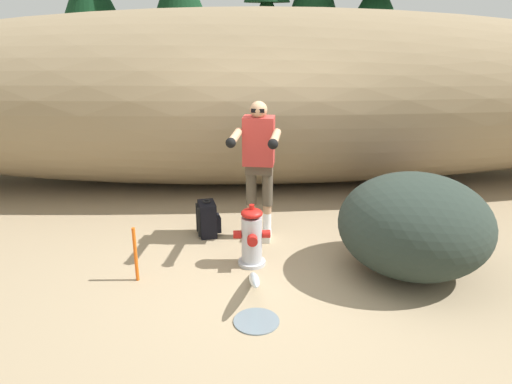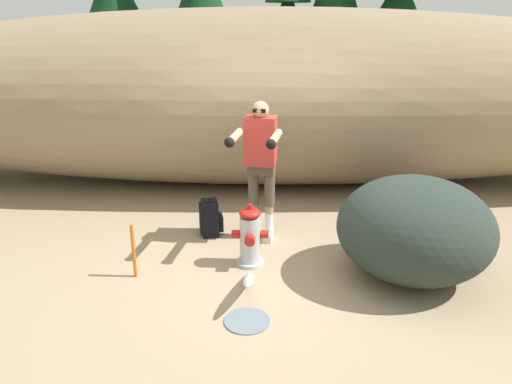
% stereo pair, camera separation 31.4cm
% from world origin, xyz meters
% --- Properties ---
extents(ground_plane, '(56.00, 56.00, 0.04)m').
position_xyz_m(ground_plane, '(0.00, 0.00, -0.02)').
color(ground_plane, '#998466').
extents(dirt_embankment, '(16.06, 3.20, 2.79)m').
position_xyz_m(dirt_embankment, '(0.00, 3.18, 1.39)').
color(dirt_embankment, '#897556').
rests_on(dirt_embankment, ground_plane).
extents(fire_hydrant, '(0.41, 0.36, 0.71)m').
position_xyz_m(fire_hydrant, '(-0.28, 0.09, 0.33)').
color(fire_hydrant, '#B2B2B7').
rests_on(fire_hydrant, ground_plane).
extents(hydrant_water_jet, '(0.42, 1.18, 0.49)m').
position_xyz_m(hydrant_water_jet, '(-0.28, -0.63, 0.14)').
color(hydrant_water_jet, silver).
rests_on(hydrant_water_jet, ground_plane).
extents(utility_worker, '(0.63, 1.02, 1.72)m').
position_xyz_m(utility_worker, '(-0.17, 0.75, 1.10)').
color(utility_worker, beige).
rests_on(utility_worker, ground_plane).
extents(spare_backpack, '(0.33, 0.33, 0.47)m').
position_xyz_m(spare_backpack, '(-0.80, 0.90, 0.22)').
color(spare_backpack, black).
rests_on(spare_backpack, ground_plane).
extents(boulder_large, '(1.92, 1.88, 1.09)m').
position_xyz_m(boulder_large, '(1.44, -0.15, 0.55)').
color(boulder_large, '#26312A').
rests_on(boulder_large, ground_plane).
extents(boulder_mid, '(1.34, 1.44, 0.69)m').
position_xyz_m(boulder_mid, '(1.82, 1.05, 0.34)').
color(boulder_mid, '#2D2531').
rests_on(boulder_mid, ground_plane).
extents(pine_tree_center, '(2.13, 2.13, 5.11)m').
position_xyz_m(pine_tree_center, '(0.58, 10.74, 2.75)').
color(pine_tree_center, '#47331E').
rests_on(pine_tree_center, ground_plane).
extents(pine_tree_far_right, '(2.81, 2.81, 5.63)m').
position_xyz_m(pine_tree_far_right, '(3.71, 10.12, 3.05)').
color(pine_tree_far_right, '#47331E').
rests_on(pine_tree_far_right, ground_plane).
extents(survey_stake, '(0.04, 0.04, 0.60)m').
position_xyz_m(survey_stake, '(-1.49, -0.21, 0.30)').
color(survey_stake, '#E55914').
rests_on(survey_stake, ground_plane).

